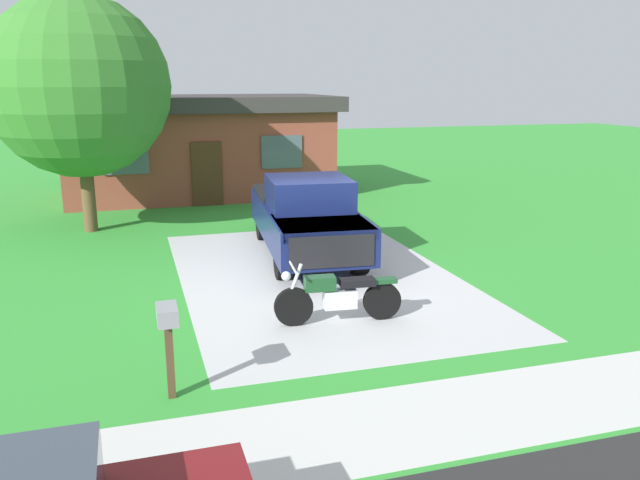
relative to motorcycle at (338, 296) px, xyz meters
name	(u,v)px	position (x,y,z in m)	size (l,w,h in m)	color
ground_plane	(318,277)	(0.42, 2.61, -0.47)	(80.00, 80.00, 0.00)	green
driveway_pad	(318,276)	(0.42, 2.61, -0.47)	(5.64, 8.98, 0.01)	#BCBCBC
sidewalk_strip	(455,414)	(0.42, -3.39, -0.47)	(36.00, 1.80, 0.01)	beige
motorcycle	(338,296)	(0.00, 0.00, 0.00)	(2.21, 0.70, 1.09)	black
pickup_truck	(305,215)	(0.67, 4.47, 0.48)	(2.49, 5.77, 1.90)	black
mailbox	(168,327)	(-2.92, -1.92, 0.51)	(0.26, 0.48, 1.26)	#4C3823
shade_tree	(79,87)	(-4.36, 8.47, 3.40)	(4.75, 4.75, 6.26)	brown
neighbor_house	(198,144)	(-0.80, 13.75, 1.32)	(9.60, 5.60, 3.50)	brown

